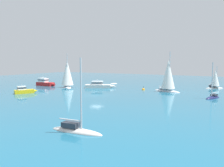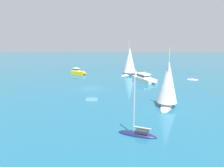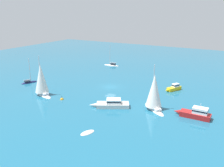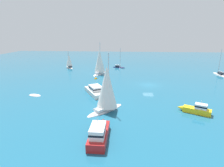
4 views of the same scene
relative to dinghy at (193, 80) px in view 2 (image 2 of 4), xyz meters
The scene contains 9 objects.
ground_plane 26.34m from the dinghy, 158.60° to the right, with size 160.63×160.63×0.00m, color #1E607F.
dinghy is the anchor object (origin of this frame).
sailboat 23.89m from the dinghy, 116.69° to the right, with size 4.25×7.46×10.23m.
powerboat 21.54m from the dinghy, 136.60° to the left, with size 2.11×7.17×3.16m.
motor_cruiser 30.89m from the dinghy, 168.37° to the left, with size 5.14×3.36×2.33m.
sailboat_1 17.23m from the dinghy, 158.72° to the left, with size 6.35×6.87×9.96m.
sailboat_2 35.80m from the dinghy, 116.90° to the right, with size 4.99×2.83×7.60m.
cabin_cruiser 12.52m from the dinghy, behind, with size 5.81×8.42×2.45m.
channel_buoy 17.98m from the dinghy, 125.26° to the right, with size 0.82×0.82×1.28m.
Camera 2 is at (6.15, -48.15, 12.54)m, focal length 37.05 mm.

